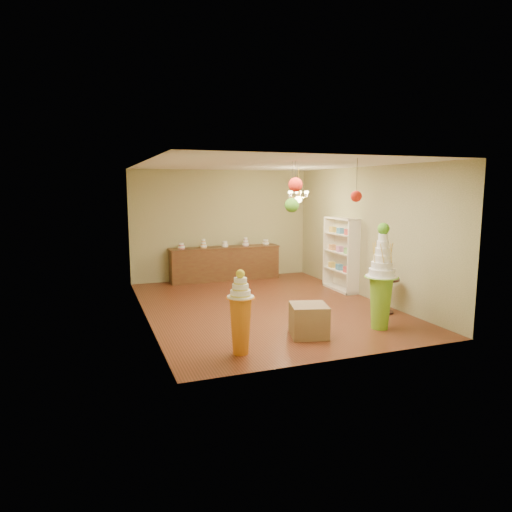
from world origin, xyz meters
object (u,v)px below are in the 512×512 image
object	(u,v)px
pedestal_green	(381,288)
sideboard	(225,263)
round_table	(385,291)
pedestal_orange	(241,319)

from	to	relation	value
pedestal_green	sideboard	bearing A→B (deg)	105.07
sideboard	round_table	bearing A→B (deg)	-64.02
pedestal_green	round_table	xyz separation A→B (m)	(0.71, 0.85, -0.29)
round_table	sideboard	bearing A→B (deg)	115.98
pedestal_green	round_table	bearing A→B (deg)	49.93
pedestal_green	sideboard	xyz separation A→B (m)	(-1.39, 5.16, -0.27)
sideboard	pedestal_orange	bearing A→B (deg)	-104.12
pedestal_green	pedestal_orange	distance (m)	2.79
pedestal_orange	round_table	xyz separation A→B (m)	(3.48, 1.16, -0.09)
pedestal_green	pedestal_orange	world-z (taller)	pedestal_green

